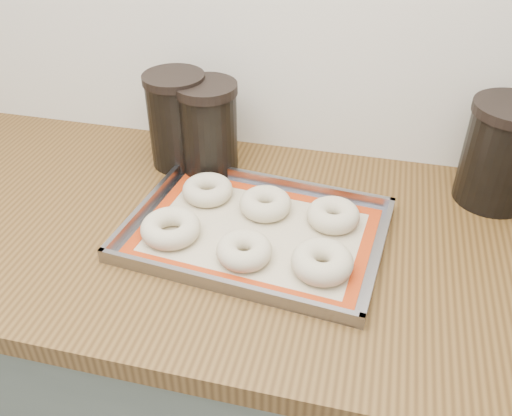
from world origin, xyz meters
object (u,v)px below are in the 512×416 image
(bagel_front_right, at_px, (322,262))
(canister_right, at_px, (502,154))
(bagel_front_mid, at_px, (244,251))
(canister_mid, at_px, (208,128))
(bagel_front_left, at_px, (171,228))
(canister_left, at_px, (177,120))
(bagel_back_mid, at_px, (265,204))
(bagel_back_left, at_px, (208,190))
(baking_tray, at_px, (256,231))
(bagel_back_right, at_px, (333,215))

(bagel_front_right, distance_m, canister_right, 0.43)
(bagel_front_mid, height_order, canister_mid, canister_mid)
(bagel_front_left, relative_size, canister_mid, 0.55)
(canister_left, bearing_deg, canister_right, 1.13)
(bagel_front_right, relative_size, bagel_back_mid, 1.05)
(bagel_front_right, height_order, bagel_back_left, bagel_front_right)
(bagel_front_left, bearing_deg, baking_tray, 17.79)
(bagel_front_right, relative_size, bagel_back_left, 1.04)
(baking_tray, distance_m, bagel_front_right, 0.15)
(bagel_front_right, bearing_deg, baking_tray, 150.16)
(canister_right, bearing_deg, bagel_back_left, -165.98)
(bagel_front_mid, distance_m, canister_mid, 0.33)
(bagel_back_mid, bearing_deg, canister_left, 147.31)
(bagel_front_left, bearing_deg, bagel_front_right, -5.80)
(bagel_front_mid, height_order, canister_right, canister_right)
(baking_tray, height_order, bagel_back_mid, bagel_back_mid)
(bagel_back_mid, xyz_separation_m, canister_left, (-0.23, 0.15, 0.08))
(bagel_front_left, distance_m, canister_right, 0.65)
(canister_left, distance_m, canister_right, 0.66)
(bagel_front_mid, height_order, bagel_back_mid, same)
(bagel_back_left, distance_m, bagel_back_right, 0.26)
(bagel_back_left, height_order, bagel_back_mid, bagel_back_mid)
(bagel_front_left, xyz_separation_m, bagel_front_mid, (0.15, -0.03, 0.00))
(bagel_back_right, bearing_deg, bagel_back_left, 173.96)
(bagel_back_mid, relative_size, canister_mid, 0.51)
(canister_right, bearing_deg, bagel_front_right, -134.75)
(baking_tray, relative_size, canister_left, 2.40)
(baking_tray, height_order, canister_mid, canister_mid)
(bagel_front_left, distance_m, bagel_back_mid, 0.19)
(bagel_front_right, bearing_deg, canister_left, 141.03)
(bagel_back_left, height_order, canister_right, canister_right)
(bagel_front_left, bearing_deg, canister_mid, 91.07)
(bagel_back_right, height_order, canister_mid, canister_mid)
(bagel_front_mid, height_order, bagel_front_right, bagel_front_right)
(bagel_front_left, distance_m, bagel_front_right, 0.28)
(bagel_front_mid, bearing_deg, bagel_back_left, 125.91)
(canister_mid, bearing_deg, bagel_front_right, -44.23)
(bagel_back_left, bearing_deg, bagel_back_mid, -9.54)
(bagel_back_mid, height_order, canister_left, canister_left)
(bagel_front_left, distance_m, bagel_front_mid, 0.15)
(bagel_front_right, relative_size, canister_mid, 0.53)
(bagel_front_right, xyz_separation_m, bagel_back_mid, (-0.13, 0.14, -0.00))
(bagel_back_mid, distance_m, canister_mid, 0.22)
(baking_tray, relative_size, bagel_back_right, 4.96)
(bagel_front_right, height_order, bagel_back_right, bagel_front_right)
(canister_right, bearing_deg, bagel_back_right, -151.00)
(canister_left, bearing_deg, canister_mid, -9.18)
(bagel_front_mid, relative_size, bagel_back_left, 0.96)
(canister_left, xyz_separation_m, canister_right, (0.66, 0.01, 0.00))
(bagel_front_right, bearing_deg, bagel_front_left, 174.20)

